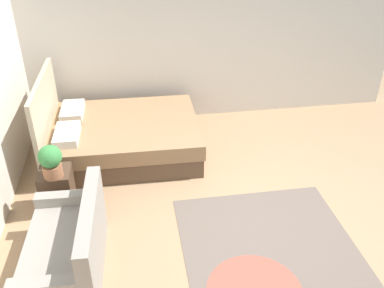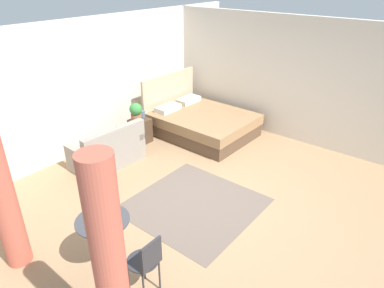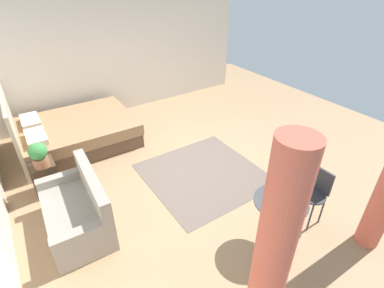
{
  "view_description": "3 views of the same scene",
  "coord_description": "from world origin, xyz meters",
  "views": [
    {
      "loc": [
        -3.66,
        1.47,
        3.42
      ],
      "look_at": [
        0.51,
        0.81,
        0.89
      ],
      "focal_mm": 39.24,
      "sensor_mm": 36.0,
      "label": 1
    },
    {
      "loc": [
        -4.05,
        -2.84,
        3.5
      ],
      "look_at": [
        0.06,
        0.47,
        0.83
      ],
      "focal_mm": 32.55,
      "sensor_mm": 36.0,
      "label": 2
    },
    {
      "loc": [
        -3.71,
        2.53,
        3.23
      ],
      "look_at": [
        -0.39,
        0.33,
        0.73
      ],
      "focal_mm": 27.28,
      "sensor_mm": 36.0,
      "label": 3
    }
  ],
  "objects": [
    {
      "name": "wall_right",
      "position": [
        3.04,
        0.0,
        1.34
      ],
      "size": [
        0.12,
        6.31,
        2.68
      ],
      "primitive_type": "cube",
      "color": "silver",
      "rests_on": "ground"
    },
    {
      "name": "area_rug",
      "position": [
        -0.38,
        0.07,
        0.0
      ],
      "size": [
        1.95,
        1.95,
        0.01
      ],
      "primitive_type": "cube",
      "color": "#66564C",
      "rests_on": "ground"
    },
    {
      "name": "bed",
      "position": [
        1.9,
        1.68,
        0.29
      ],
      "size": [
        1.77,
        2.23,
        1.26
      ],
      "color": "brown",
      "rests_on": "ground"
    },
    {
      "name": "vase",
      "position": [
        0.83,
        2.5,
        0.63
      ],
      "size": [
        0.13,
        0.13,
        0.16
      ],
      "color": "slate",
      "rests_on": "nightstand"
    },
    {
      "name": "balcony_table",
      "position": [
        -2.1,
        0.15,
        0.52
      ],
      "size": [
        0.67,
        0.67,
        0.74
      ],
      "color": "#3F3F44",
      "rests_on": "ground"
    },
    {
      "name": "ground_plane",
      "position": [
        0.0,
        0.0,
        -0.01
      ],
      "size": [
        9.09,
        9.31,
        0.02
      ],
      "primitive_type": "cube",
      "color": "#9E7A56"
    },
    {
      "name": "couch",
      "position": [
        -0.38,
        2.23,
        0.29
      ],
      "size": [
        1.4,
        0.81,
        0.84
      ],
      "color": "gray",
      "rests_on": "ground"
    },
    {
      "name": "cafe_chair_near_window",
      "position": [
        -2.1,
        -0.6,
        0.53
      ],
      "size": [
        0.38,
        0.38,
        0.85
      ],
      "color": "#2D2D33",
      "rests_on": "ground"
    },
    {
      "name": "curtain_right",
      "position": [
        -2.79,
        1.13,
        1.16
      ],
      "size": [
        0.31,
        0.31,
        2.32
      ],
      "color": "#C15B47",
      "rests_on": "ground"
    },
    {
      "name": "nightstand",
      "position": [
        0.71,
        2.46,
        0.27
      ],
      "size": [
        0.4,
        0.38,
        0.55
      ],
      "color": "#473323",
      "rests_on": "ground"
    },
    {
      "name": "potted_plant",
      "position": [
        0.61,
        2.45,
        0.77
      ],
      "size": [
        0.27,
        0.27,
        0.41
      ],
      "color": "#935B3D",
      "rests_on": "nightstand"
    }
  ]
}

